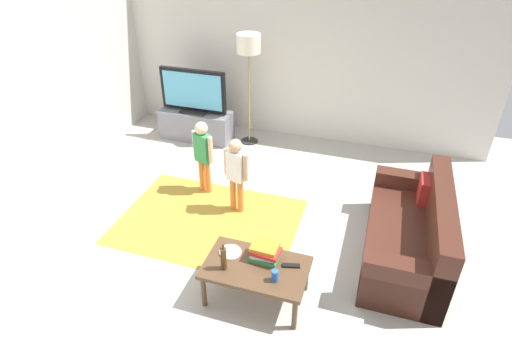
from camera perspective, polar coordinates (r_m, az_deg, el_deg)
name	(u,v)px	position (r m, az deg, el deg)	size (l,w,h in m)	color
ground	(240,243)	(5.00, -2.14, -9.83)	(7.80, 7.80, 0.00)	#B2ADA3
wall_back	(302,57)	(6.92, 6.31, 15.07)	(6.00, 0.12, 2.70)	silver
wall_left	(0,105)	(5.90, -31.33, 7.58)	(0.12, 6.00, 2.70)	silver
area_rug	(209,221)	(5.34, -6.44, -6.81)	(2.20, 1.60, 0.01)	#B28C33
tv_stand	(196,125)	(7.18, -8.06, 6.11)	(1.20, 0.44, 0.50)	slate
tv	(193,91)	(6.93, -8.51, 10.54)	(1.10, 0.28, 0.71)	black
couch	(413,236)	(4.95, 20.45, -8.35)	(0.80, 1.80, 0.86)	#472319
floor_lamp	(249,50)	(6.53, -1.01, 16.02)	(0.36, 0.36, 1.78)	#262626
child_near_tv	(203,151)	(5.58, -7.19, 2.65)	(0.33, 0.20, 1.04)	orange
child_center	(236,169)	(5.16, -2.73, 0.18)	(0.34, 0.17, 1.02)	orange
coffee_table	(256,270)	(4.16, 0.00, -13.30)	(1.00, 0.60, 0.42)	#513823
book_stack	(265,252)	(4.15, 1.22, -11.02)	(0.30, 0.23, 0.16)	#388C4C
bottle	(224,258)	(4.03, -4.41, -11.76)	(0.06, 0.06, 0.31)	#4C3319
tv_remote	(291,266)	(4.13, 4.77, -12.71)	(0.17, 0.05, 0.02)	black
soda_can	(275,276)	(3.96, 2.58, -14.04)	(0.07, 0.07, 0.12)	#2659B2
plate	(230,252)	(4.27, -3.49, -10.96)	(0.22, 0.22, 0.02)	white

